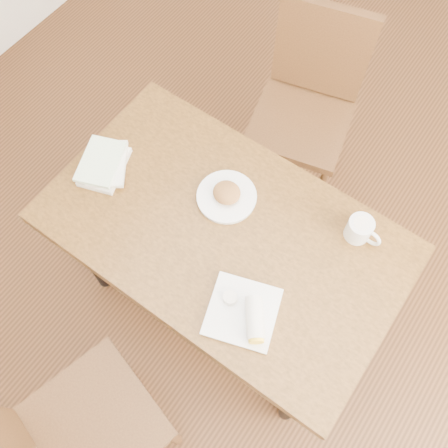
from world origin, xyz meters
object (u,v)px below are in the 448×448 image
Objects in this scene: chair_far at (308,98)px; coffee_mug at (360,229)px; chair_near at (64,441)px; plate_scone at (227,195)px; table at (224,241)px; plate_burrito at (246,314)px; book_stack at (104,164)px.

coffee_mug is at bearing -48.56° from chair_far.
chair_near is 4.53× the size of plate_scone.
coffee_mug is at bearing 33.31° from table.
coffee_mug reaches higher than table.
chair_far is 0.75m from plate_scone.
coffee_mug is 0.47m from plate_burrito.
book_stack is (-0.72, 0.16, 0.00)m from plate_burrito.
table is 0.17m from plate_scone.
plate_scone is at bearing -84.91° from chair_far.
coffee_mug is at bearing 17.67° from plate_scone.
chair_far is 4.53× the size of plate_scone.
table is at bearing 87.29° from chair_near.
book_stack is (-0.36, -0.86, 0.23)m from chair_far.
plate_burrito reaches higher than table.
chair_far is 0.97m from book_stack.
book_stack is at bearing -112.83° from chair_far.
plate_burrito is at bearing 66.84° from chair_near.
chair_far reaches higher than table.
plate_scone is (0.06, -0.71, 0.22)m from chair_far.
plate_scone is 1.65× the size of coffee_mug.
coffee_mug reaches higher than plate_scone.
coffee_mug is 0.92m from book_stack.
chair_near is 1.18m from coffee_mug.
table is 0.84m from chair_far.
book_stack is at bearing -161.34° from coffee_mug.
plate_burrito reaches higher than plate_scone.
chair_far is at bearing 98.90° from table.
chair_near is 7.50× the size of coffee_mug.
plate_scone is at bearing 91.58° from chair_near.
book_stack is (-0.49, -0.05, 0.11)m from table.
chair_near is at bearing -111.18° from coffee_mug.
chair_far is 3.54× the size of plate_burrito.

